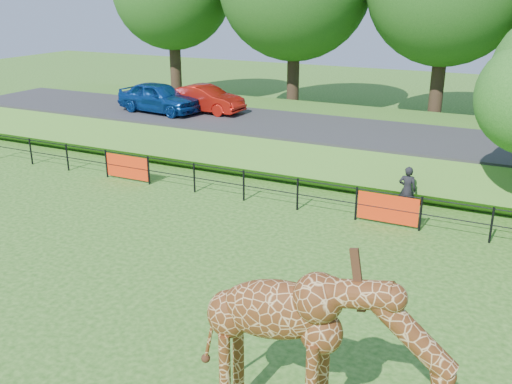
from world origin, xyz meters
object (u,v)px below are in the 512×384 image
Objects in this scene: giraffe at (327,360)px; visitor at (407,190)px; car_blue at (159,97)px; car_red at (205,99)px.

giraffe reaches higher than visitor.
visitor is (12.63, -4.20, -1.35)m from car_blue.
car_red is 11.98m from visitor.
car_blue is at bearing 120.70° from car_red.
visitor is at bearing -112.76° from car_red.
car_blue is 2.68× the size of visitor.
car_blue reaches higher than visitor.
car_blue is 2.17m from car_red.
car_red is 2.45× the size of visitor.
car_blue reaches higher than car_red.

